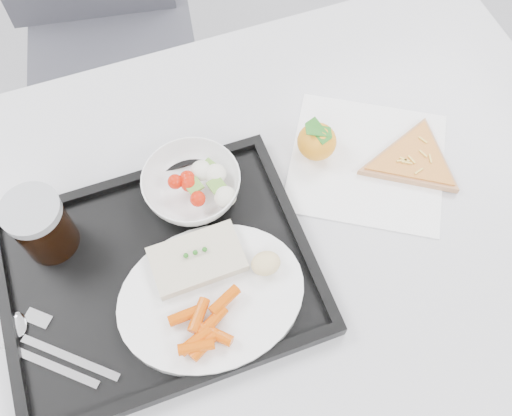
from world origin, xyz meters
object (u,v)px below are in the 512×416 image
Objects in this scene: cola_glass at (41,225)px; tangerine at (317,141)px; chair at (99,23)px; salad_bowl at (192,185)px; table at (248,244)px; pizza_slice at (414,160)px; tray at (159,275)px; dinner_plate at (212,297)px.

cola_glass reaches higher than tangerine.
cola_glass is (-0.17, -0.67, 0.28)m from chair.
chair is 6.11× the size of salad_bowl.
cola_glass is at bearing -178.06° from salad_bowl.
table is 0.77m from chair.
tangerine is 0.33× the size of pizza_slice.
cola_glass reaches higher than tray.
chair is at bearing 112.70° from tangerine.
chair is 0.87m from pizza_slice.
salad_bowl reaches higher than table.
tangerine is (0.44, 0.02, -0.04)m from cola_glass.
tangerine is at bearing 152.93° from pizza_slice.
tangerine is at bearing 37.93° from dinner_plate.
dinner_plate is 0.31m from tangerine.
salad_bowl is at bearing 51.57° from tray.
salad_bowl is at bearing -176.99° from tangerine.
tray is 0.15m from salad_bowl.
tangerine is (0.27, -0.65, 0.25)m from chair.
table is 0.17m from tray.
tray reaches higher than table.
cola_glass is (-0.22, -0.01, 0.03)m from salad_bowl.
salad_bowl reaches higher than pizza_slice.
cola_glass reaches higher than pizza_slice.
tangerine is at bearing 30.57° from table.
dinner_plate is (0.06, -0.06, 0.02)m from tray.
salad_bowl is at bearing 129.09° from table.
dinner_plate is at bearing -163.42° from pizza_slice.
salad_bowl is at bearing 81.42° from dinner_plate.
chair is 8.61× the size of cola_glass.
dinner_plate is (0.03, -0.84, 0.24)m from chair.
dinner_plate is at bearing -132.37° from table.
cola_glass is 0.59m from pizza_slice.
tangerine is (0.22, 0.01, -0.00)m from salad_bowl.
dinner_plate reaches higher than tray.
tray is 0.09m from dinner_plate.
tray is 2.96× the size of salad_bowl.
salad_bowl is 0.23m from cola_glass.
table is at bearing -80.70° from chair.
tray is at bearing -128.43° from salad_bowl.
salad_bowl is 1.41× the size of cola_glass.
dinner_plate is at bearing -98.58° from salad_bowl.
chair is 0.75m from cola_glass.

